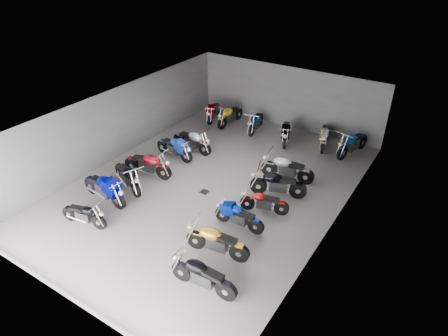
{
  "coord_description": "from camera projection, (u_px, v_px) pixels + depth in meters",
  "views": [
    {
      "loc": [
        7.82,
        -11.16,
        9.0
      ],
      "look_at": [
        0.55,
        0.09,
        1.0
      ],
      "focal_mm": 32.0,
      "sensor_mm": 36.0,
      "label": 1
    }
  ],
  "objects": [
    {
      "name": "motorcycle_right_a",
      "position": [
        202.0,
        276.0,
        11.39
      ],
      "size": [
        2.17,
        0.46,
        0.95
      ],
      "rotation": [
        0.0,
        0.0,
        1.63
      ],
      "color": "black",
      "rests_on": "ground"
    },
    {
      "name": "motorcycle_left_f",
      "position": [
        192.0,
        141.0,
        18.65
      ],
      "size": [
        2.23,
        0.48,
        0.98
      ],
      "rotation": [
        0.0,
        0.0,
        -1.64
      ],
      "color": "black",
      "rests_on": "ground"
    },
    {
      "name": "wall_left",
      "position": [
        119.0,
        123.0,
        17.81
      ],
      "size": [
        0.1,
        14.0,
        3.2
      ],
      "primitive_type": "cube",
      "color": "slate",
      "rests_on": "ground"
    },
    {
      "name": "motorcycle_back_c",
      "position": [
        256.0,
        122.0,
        20.57
      ],
      "size": [
        0.56,
        2.06,
        0.91
      ],
      "rotation": [
        0.0,
        0.0,
        3.33
      ],
      "color": "black",
      "rests_on": "ground"
    },
    {
      "name": "motorcycle_back_a",
      "position": [
        213.0,
        111.0,
        21.78
      ],
      "size": [
        0.79,
        2.01,
        0.91
      ],
      "rotation": [
        0.0,
        0.0,
        3.47
      ],
      "color": "black",
      "rests_on": "ground"
    },
    {
      "name": "motorcycle_back_d",
      "position": [
        286.0,
        132.0,
        19.49
      ],
      "size": [
        0.97,
        2.08,
        0.96
      ],
      "rotation": [
        0.0,
        0.0,
        3.53
      ],
      "color": "black",
      "rests_on": "ground"
    },
    {
      "name": "ground",
      "position": [
        211.0,
        186.0,
        16.31
      ],
      "size": [
        14.0,
        14.0,
        0.0
      ],
      "primitive_type": "plane",
      "color": "gray",
      "rests_on": "ground"
    },
    {
      "name": "motorcycle_back_e",
      "position": [
        324.0,
        136.0,
        19.07
      ],
      "size": [
        0.8,
        2.19,
        0.99
      ],
      "rotation": [
        0.0,
        0.0,
        3.44
      ],
      "color": "black",
      "rests_on": "ground"
    },
    {
      "name": "wall_back",
      "position": [
        288.0,
        97.0,
        20.54
      ],
      "size": [
        10.0,
        0.1,
        3.2
      ],
      "primitive_type": "cube",
      "color": "slate",
      "rests_on": "ground"
    },
    {
      "name": "motorcycle_left_e",
      "position": [
        175.0,
        148.0,
        18.1
      ],
      "size": [
        2.14,
        0.48,
        0.94
      ],
      "rotation": [
        0.0,
        0.0,
        -1.68
      ],
      "color": "black",
      "rests_on": "ground"
    },
    {
      "name": "wall_right",
      "position": [
        336.0,
        191.0,
        13.16
      ],
      "size": [
        0.1,
        14.0,
        3.2
      ],
      "primitive_type": "cube",
      "color": "slate",
      "rests_on": "ground"
    },
    {
      "name": "motorcycle_right_b",
      "position": [
        216.0,
        241.0,
        12.63
      ],
      "size": [
        2.18,
        0.55,
        0.96
      ],
      "rotation": [
        0.0,
        0.0,
        1.73
      ],
      "color": "black",
      "rests_on": "ground"
    },
    {
      "name": "motorcycle_left_b",
      "position": [
        105.0,
        188.0,
        15.15
      ],
      "size": [
        2.36,
        0.53,
        1.04
      ],
      "rotation": [
        0.0,
        0.0,
        -1.67
      ],
      "color": "black",
      "rests_on": "ground"
    },
    {
      "name": "motorcycle_right_c",
      "position": [
        238.0,
        216.0,
        13.85
      ],
      "size": [
        1.91,
        0.39,
        0.84
      ],
      "rotation": [
        0.0,
        0.0,
        1.61
      ],
      "color": "black",
      "rests_on": "ground"
    },
    {
      "name": "drain_grate",
      "position": [
        204.0,
        192.0,
        15.94
      ],
      "size": [
        0.32,
        0.32,
        0.01
      ],
      "primitive_type": "cube",
      "color": "black",
      "rests_on": "ground"
    },
    {
      "name": "motorcycle_right_e",
      "position": [
        278.0,
        184.0,
        15.48
      ],
      "size": [
        2.14,
        0.92,
        0.98
      ],
      "rotation": [
        0.0,
        0.0,
        1.93
      ],
      "color": "black",
      "rests_on": "ground"
    },
    {
      "name": "ceiling",
      "position": [
        210.0,
        113.0,
        14.66
      ],
      "size": [
        10.0,
        14.0,
        0.04
      ],
      "primitive_type": "cube",
      "color": "black",
      "rests_on": "wall_back"
    },
    {
      "name": "motorcycle_left_c",
      "position": [
        128.0,
        176.0,
        15.94
      ],
      "size": [
        2.13,
        0.97,
        0.98
      ],
      "rotation": [
        0.0,
        0.0,
        -1.95
      ],
      "color": "black",
      "rests_on": "ground"
    },
    {
      "name": "motorcycle_back_f",
      "position": [
        352.0,
        143.0,
        18.36
      ],
      "size": [
        0.75,
        2.27,
        1.02
      ],
      "rotation": [
        0.0,
        0.0,
        2.88
      ],
      "color": "black",
      "rests_on": "ground"
    },
    {
      "name": "motorcycle_left_d",
      "position": [
        148.0,
        164.0,
        16.75
      ],
      "size": [
        2.27,
        0.55,
        1.0
      ],
      "rotation": [
        0.0,
        0.0,
        -1.43
      ],
      "color": "black",
      "rests_on": "ground"
    },
    {
      "name": "motorcycle_right_f",
      "position": [
        287.0,
        168.0,
        16.48
      ],
      "size": [
        2.25,
        0.56,
        0.99
      ],
      "rotation": [
        0.0,
        0.0,
        1.73
      ],
      "color": "black",
      "rests_on": "ground"
    },
    {
      "name": "motorcycle_right_d",
      "position": [
        264.0,
        202.0,
        14.61
      ],
      "size": [
        1.79,
        0.69,
        0.81
      ],
      "rotation": [
        0.0,
        0.0,
        1.89
      ],
      "color": "black",
      "rests_on": "ground"
    },
    {
      "name": "motorcycle_left_a",
      "position": [
        84.0,
        214.0,
        13.97
      ],
      "size": [
        1.84,
        0.48,
        0.81
      ],
      "rotation": [
        0.0,
        0.0,
        -1.4
      ],
      "color": "black",
      "rests_on": "ground"
    },
    {
      "name": "motorcycle_back_b",
      "position": [
        230.0,
        115.0,
        21.25
      ],
      "size": [
        0.44,
        2.18,
        0.96
      ],
      "rotation": [
        0.0,
        0.0,
        3.11
      ],
      "color": "black",
      "rests_on": "ground"
    }
  ]
}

